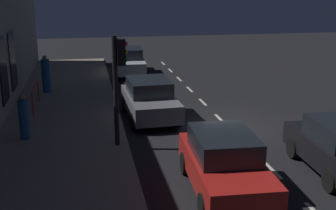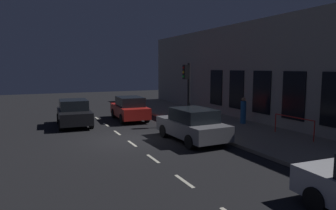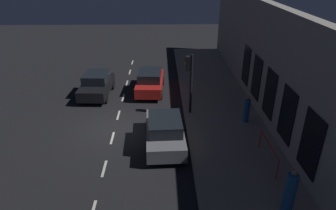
{
  "view_description": "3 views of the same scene",
  "coord_description": "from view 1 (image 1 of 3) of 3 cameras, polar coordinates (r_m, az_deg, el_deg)",
  "views": [
    {
      "loc": [
        5.27,
        15.2,
        5.32
      ],
      "look_at": [
        2.6,
        1.3,
        1.35
      ],
      "focal_mm": 46.28,
      "sensor_mm": 36.0,
      "label": 1
    },
    {
      "loc": [
        -4.28,
        -14.31,
        3.51
      ],
      "look_at": [
        2.18,
        -0.25,
        1.61
      ],
      "focal_mm": 32.76,
      "sensor_mm": 36.0,
      "label": 2
    },
    {
      "loc": [
        2.63,
        -14.65,
        8.55
      ],
      "look_at": [
        2.99,
        -0.01,
        1.43
      ],
      "focal_mm": 32.09,
      "sensor_mm": 36.0,
      "label": 3
    }
  ],
  "objects": [
    {
      "name": "ground_plane",
      "position": [
        16.95,
        7.83,
        -2.78
      ],
      "size": [
        60.0,
        60.0,
        0.0
      ],
      "primitive_type": "plane",
      "color": "black"
    },
    {
      "name": "red_railing",
      "position": [
        19.32,
        -17.09,
        1.71
      ],
      "size": [
        0.05,
        2.45,
        0.97
      ],
      "color": "red",
      "rests_on": "sidewalk"
    },
    {
      "name": "pedestrian_0",
      "position": [
        15.62,
        -18.47,
        -1.66
      ],
      "size": [
        0.44,
        0.44,
        1.58
      ],
      "rotation": [
        0.0,
        0.0,
        0.41
      ],
      "color": "#1E5189",
      "rests_on": "sidewalk"
    },
    {
      "name": "lane_centre_line",
      "position": [
        17.85,
        6.81,
        -1.78
      ],
      "size": [
        0.12,
        27.2,
        0.01
      ],
      "color": "beige",
      "rests_on": "ground"
    },
    {
      "name": "parked_car_0",
      "position": [
        11.52,
        7.42,
        -7.63
      ],
      "size": [
        2.01,
        4.2,
        1.58
      ],
      "rotation": [
        0.0,
        0.0,
        -0.05
      ],
      "color": "red",
      "rests_on": "ground"
    },
    {
      "name": "parked_car_3",
      "position": [
        26.51,
        -5.15,
        5.76
      ],
      "size": [
        2.05,
        4.39,
        1.58
      ],
      "rotation": [
        0.0,
        0.0,
        -0.06
      ],
      "color": "#B7B7BC",
      "rests_on": "ground"
    },
    {
      "name": "traffic_light",
      "position": [
        13.92,
        -6.54,
        4.13
      ],
      "size": [
        0.5,
        0.32,
        3.62
      ],
      "color": "black",
      "rests_on": "sidewalk"
    },
    {
      "name": "parked_car_1",
      "position": [
        17.66,
        -2.43,
        0.79
      ],
      "size": [
        2.05,
        4.22,
        1.58
      ],
      "rotation": [
        0.0,
        0.0,
        0.04
      ],
      "color": "slate",
      "rests_on": "ground"
    },
    {
      "name": "pedestrian_1",
      "position": [
        22.14,
        -15.78,
        3.79
      ],
      "size": [
        0.43,
        0.43,
        1.83
      ],
      "rotation": [
        0.0,
        0.0,
        4.76
      ],
      "color": "#1E5189",
      "rests_on": "sidewalk"
    },
    {
      "name": "sidewalk",
      "position": [
        16.11,
        -13.79,
        -3.8
      ],
      "size": [
        4.5,
        32.0,
        0.15
      ],
      "color": "gray",
      "rests_on": "ground"
    }
  ]
}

